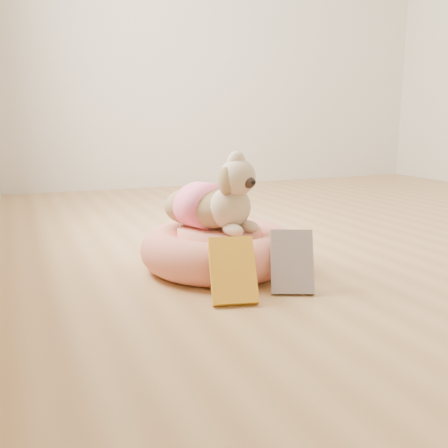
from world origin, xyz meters
name	(u,v)px	position (x,y,z in m)	size (l,w,h in m)	color
floor	(396,231)	(0.00, 0.00, 0.00)	(4.50, 4.50, 0.00)	tan
wall_back	(231,33)	(0.00, 2.25, 1.35)	(4.50, 4.50, 0.00)	beige
pet_bed	(219,249)	(-1.15, -0.26, 0.08)	(0.63, 0.63, 0.16)	#E37758
dog	(214,189)	(-1.17, -0.25, 0.32)	(0.30, 0.43, 0.32)	brown
book_yellow	(233,270)	(-1.25, -0.62, 0.10)	(0.15, 0.03, 0.23)	#FFF11A
book_white	(292,262)	(-1.03, -0.62, 0.11)	(0.15, 0.02, 0.23)	white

